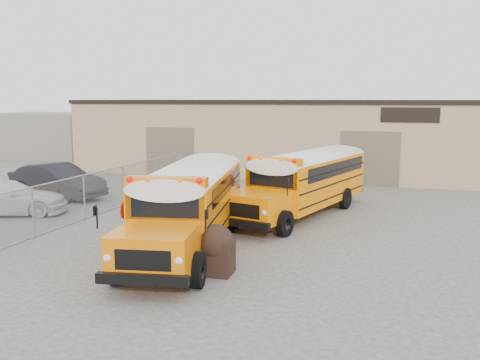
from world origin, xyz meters
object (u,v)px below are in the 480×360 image
(school_bus_left, at_px, (218,174))
(school_bus_right, at_px, (353,164))
(car_white, at_px, (7,198))
(car_dark, at_px, (57,181))
(tarp_bundle, at_px, (216,249))

(school_bus_left, xyz_separation_m, school_bus_right, (4.99, 5.81, -0.03))
(car_white, height_order, car_dark, car_dark)
(car_dark, bearing_deg, car_white, -162.75)
(school_bus_left, bearing_deg, school_bus_right, 49.34)
(school_bus_right, bearing_deg, car_white, -144.63)
(school_bus_left, bearing_deg, tarp_bundle, -69.98)
(school_bus_left, xyz_separation_m, car_white, (-8.06, -3.46, -0.86))
(tarp_bundle, relative_size, car_white, 0.28)
(school_bus_left, height_order, car_dark, school_bus_left)
(school_bus_right, height_order, car_white, school_bus_right)
(school_bus_left, distance_m, car_dark, 8.49)
(car_white, distance_m, car_dark, 3.84)
(school_bus_left, bearing_deg, car_dark, 177.54)
(school_bus_left, relative_size, school_bus_right, 1.02)
(tarp_bundle, height_order, car_dark, car_dark)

